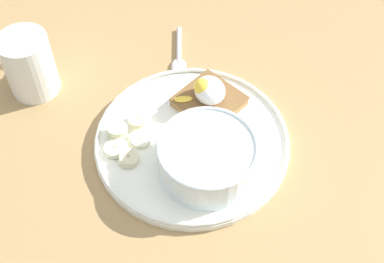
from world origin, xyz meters
The scene contains 12 objects.
ground_plane centered at (0.00, 0.00, 1.00)cm, with size 120.00×120.00×2.00cm, color #A3804F.
plate centered at (0.00, 0.00, 2.80)cm, with size 27.14×27.14×1.60cm.
oatmeal_bowl centered at (5.13, -0.48, 5.66)cm, with size 13.10×13.10×5.39cm.
toast_slice centered at (-5.01, 4.79, 3.84)cm, with size 10.89×10.89×1.50cm.
poached_egg centered at (-5.08, 4.57, 6.25)cm, with size 4.93×7.23×3.74cm.
banana_slice_front centered at (-2.51, -6.60, 3.47)cm, with size 3.03×2.98×1.06cm.
banana_slice_left centered at (-5.67, -5.80, 3.65)cm, with size 4.20×4.21×1.36cm.
banana_slice_back centered at (-4.88, -9.22, 3.83)cm, with size 4.21×4.21×1.88cm.
banana_slice_right centered at (-2.37, -10.21, 3.53)cm, with size 4.67×4.68×1.28cm.
banana_slice_inner centered at (0.31, -9.16, 3.65)cm, with size 2.93×3.07×1.53cm.
coffee_mug centered at (-19.22, -17.69, 7.01)cm, with size 10.72×7.26×9.77cm.
spoon centered at (-16.43, 4.53, 2.40)cm, with size 10.43×5.40×0.80cm.
Camera 1 is at (40.66, -16.79, 62.55)cm, focal length 50.00 mm.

